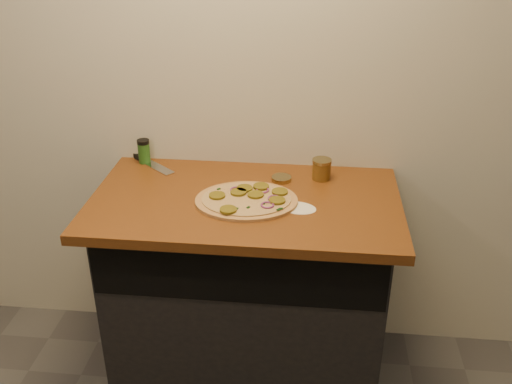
# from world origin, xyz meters

# --- Properties ---
(room_shell) EXTENTS (4.02, 3.52, 2.71)m
(room_shell) POSITION_xyz_m (0.00, 0.00, 1.70)
(room_shell) COLOR beige
(room_shell) RESTS_ON ground
(cabinet) EXTENTS (1.10, 0.60, 0.86)m
(cabinet) POSITION_xyz_m (0.00, 1.45, 0.43)
(cabinet) COLOR black
(cabinet) RESTS_ON ground
(countertop) EXTENTS (1.20, 0.70, 0.04)m
(countertop) POSITION_xyz_m (0.00, 1.42, 0.88)
(countertop) COLOR brown
(countertop) RESTS_ON cabinet
(pizza) EXTENTS (0.43, 0.43, 0.03)m
(pizza) POSITION_xyz_m (0.01, 1.39, 0.91)
(pizza) COLOR tan
(pizza) RESTS_ON countertop
(chefs_knife) EXTENTS (0.29, 0.25, 0.02)m
(chefs_knife) POSITION_xyz_m (-0.50, 1.72, 0.91)
(chefs_knife) COLOR #B7BAC1
(chefs_knife) RESTS_ON countertop
(mason_jar_lid) EXTENTS (0.10, 0.10, 0.02)m
(mason_jar_lid) POSITION_xyz_m (0.13, 1.58, 0.91)
(mason_jar_lid) COLOR #908254
(mason_jar_lid) RESTS_ON countertop
(salsa_jar) EXTENTS (0.08, 0.08, 0.09)m
(salsa_jar) POSITION_xyz_m (0.29, 1.62, 0.94)
(salsa_jar) COLOR maroon
(salsa_jar) RESTS_ON countertop
(spice_shaker) EXTENTS (0.05, 0.05, 0.11)m
(spice_shaker) POSITION_xyz_m (-0.48, 1.70, 0.95)
(spice_shaker) COLOR #24581B
(spice_shaker) RESTS_ON countertop
(flour_spill) EXTENTS (0.17, 0.17, 0.00)m
(flour_spill) POSITION_xyz_m (0.21, 1.36, 0.90)
(flour_spill) COLOR silver
(flour_spill) RESTS_ON countertop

